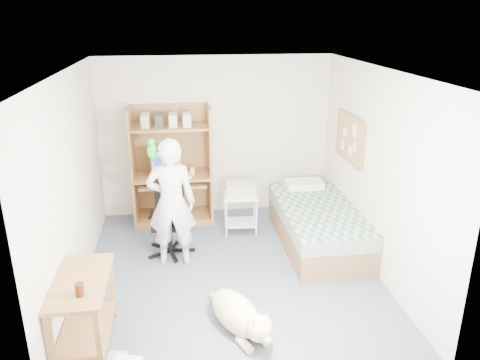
{
  "coord_description": "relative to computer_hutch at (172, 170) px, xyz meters",
  "views": [
    {
      "loc": [
        -0.58,
        -5.14,
        3.09
      ],
      "look_at": [
        0.18,
        0.5,
        1.05
      ],
      "focal_mm": 35.0,
      "sensor_mm": 36.0,
      "label": 1
    }
  ],
  "objects": [
    {
      "name": "ceiling",
      "position": [
        0.7,
        -1.74,
        1.68
      ],
      "size": [
        3.6,
        4.0,
        0.02
      ],
      "primitive_type": "cube",
      "color": "white",
      "rests_on": "wall_back"
    },
    {
      "name": "printer",
      "position": [
        0.98,
        -0.6,
        -0.14
      ],
      "size": [
        0.44,
        0.35,
        0.18
      ],
      "primitive_type": "cube",
      "rotation": [
        0.0,
        0.0,
        -0.07
      ],
      "color": "#A7A7A2",
      "rests_on": "printer_cart"
    },
    {
      "name": "corkboard",
      "position": [
        2.47,
        -0.84,
        0.63
      ],
      "size": [
        0.04,
        0.94,
        0.66
      ],
      "color": "olive",
      "rests_on": "wall_right"
    },
    {
      "name": "printer_cart",
      "position": [
        0.98,
        -0.6,
        -0.43
      ],
      "size": [
        0.52,
        0.43,
        0.6
      ],
      "rotation": [
        0.0,
        0.0,
        -0.07
      ],
      "color": "silver",
      "rests_on": "floor"
    },
    {
      "name": "computer_hutch",
      "position": [
        0.0,
        0.0,
        0.0
      ],
      "size": [
        1.2,
        0.63,
        1.8
      ],
      "color": "brown",
      "rests_on": "floor"
    },
    {
      "name": "keyboard",
      "position": [
        0.01,
        -0.16,
        -0.15
      ],
      "size": [
        0.46,
        0.18,
        0.03
      ],
      "primitive_type": "cube",
      "rotation": [
        0.0,
        0.0,
        -0.03
      ],
      "color": "beige",
      "rests_on": "computer_hutch"
    },
    {
      "name": "person",
      "position": [
        -0.01,
        -1.38,
        0.02
      ],
      "size": [
        0.64,
        0.45,
        1.68
      ],
      "primitive_type": "imported",
      "rotation": [
        0.0,
        0.0,
        3.07
      ],
      "color": "silver",
      "rests_on": "floor"
    },
    {
      "name": "wall_back",
      "position": [
        0.7,
        0.26,
        0.43
      ],
      "size": [
        3.6,
        0.02,
        2.5
      ],
      "primitive_type": "cube",
      "color": "beige",
      "rests_on": "floor"
    },
    {
      "name": "drink_glass",
      "position": [
        -0.8,
        -3.2,
        -0.01
      ],
      "size": [
        0.08,
        0.08,
        0.12
      ],
      "primitive_type": "cylinder",
      "color": "#3C1A09",
      "rests_on": "side_desk"
    },
    {
      "name": "pencil_cup",
      "position": [
        0.31,
        -0.09,
        -0.0
      ],
      "size": [
        0.08,
        0.08,
        0.12
      ],
      "primitive_type": "cylinder",
      "color": "yellow",
      "rests_on": "computer_hutch"
    },
    {
      "name": "dog",
      "position": [
        0.65,
        -2.89,
        -0.63
      ],
      "size": [
        0.65,
        1.09,
        0.43
      ],
      "rotation": [
        0.0,
        0.0,
        0.41
      ],
      "color": "beige",
      "rests_on": "floor"
    },
    {
      "name": "parrot",
      "position": [
        -0.21,
        -1.36,
        0.71
      ],
      "size": [
        0.12,
        0.22,
        0.34
      ],
      "rotation": [
        0.0,
        0.0,
        -0.08
      ],
      "color": "#158914",
      "rests_on": "person"
    },
    {
      "name": "floor",
      "position": [
        0.7,
        -1.74,
        -0.82
      ],
      "size": [
        4.0,
        4.0,
        0.0
      ],
      "primitive_type": "plane",
      "color": "#495163",
      "rests_on": "ground"
    },
    {
      "name": "side_desk",
      "position": [
        -0.85,
        -2.94,
        -0.33
      ],
      "size": [
        0.5,
        1.0,
        0.75
      ],
      "color": "olive",
      "rests_on": "floor"
    },
    {
      "name": "crt_monitor",
      "position": [
        -0.11,
        0.01,
        0.15
      ],
      "size": [
        0.49,
        0.51,
        0.4
      ],
      "rotation": [
        0.0,
        0.0,
        0.16
      ],
      "color": "beige",
      "rests_on": "computer_hutch"
    },
    {
      "name": "bed",
      "position": [
        2.0,
        -1.12,
        -0.53
      ],
      "size": [
        1.02,
        2.02,
        0.66
      ],
      "color": "brown",
      "rests_on": "floor"
    },
    {
      "name": "office_chair",
      "position": [
        -0.05,
        -1.07,
        -0.46
      ],
      "size": [
        0.57,
        0.57,
        1.01
      ],
      "rotation": [
        0.0,
        0.0,
        -0.08
      ],
      "color": "black",
      "rests_on": "floor"
    },
    {
      "name": "wall_left",
      "position": [
        -1.1,
        -1.74,
        0.43
      ],
      "size": [
        0.02,
        4.0,
        2.5
      ],
      "primitive_type": "cube",
      "color": "beige",
      "rests_on": "floor"
    },
    {
      "name": "wall_right",
      "position": [
        2.5,
        -1.74,
        0.43
      ],
      "size": [
        0.02,
        4.0,
        2.5
      ],
      "primitive_type": "cube",
      "color": "beige",
      "rests_on": "floor"
    }
  ]
}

